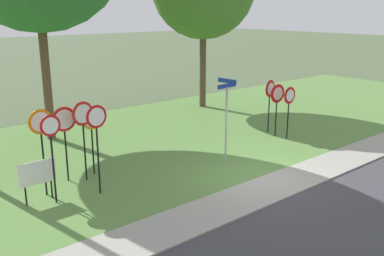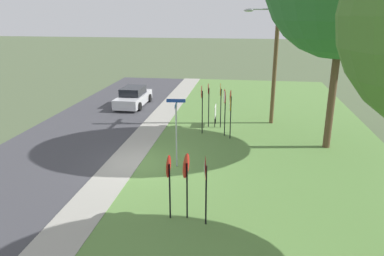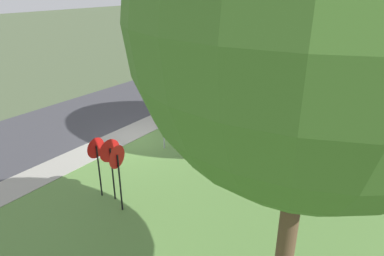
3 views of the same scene
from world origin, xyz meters
TOP-DOWN VIEW (x-y plane):
  - ground_plane at (0.00, 0.00)m, footprint 160.00×160.00m
  - sidewalk_strip at (0.00, -0.80)m, footprint 44.00×1.60m
  - grass_median at (0.00, 6.00)m, footprint 44.00×12.00m
  - stop_sign_near_left at (-5.02, 3.84)m, footprint 0.80×0.10m
  - stop_sign_near_right at (-6.01, 2.50)m, footprint 0.61×0.11m
  - stop_sign_far_left at (-6.01, 3.21)m, footprint 0.74×0.11m
  - stop_sign_far_center at (-4.72, 2.26)m, footprint 0.69×0.11m
  - stop_sign_far_right at (-4.52, 3.54)m, footprint 0.77×0.15m
  - stop_sign_center_tall at (-4.06, 3.87)m, footprint 0.73×0.11m
  - yield_sign_near_left at (4.34, 2.26)m, footprint 0.74×0.10m
  - yield_sign_near_right at (4.23, 2.82)m, footprint 0.81×0.13m
  - yield_sign_far_left at (4.53, 3.48)m, footprint 0.77×0.14m
  - street_name_post at (0.05, 1.71)m, footprint 0.96×0.81m
  - notice_board at (-6.36, 2.89)m, footprint 1.10×0.06m

SIDE VIEW (x-z plane):
  - ground_plane at x=0.00m, z-range 0.00..0.00m
  - grass_median at x=0.00m, z-range 0.00..0.04m
  - sidewalk_strip at x=0.00m, z-range 0.00..0.06m
  - notice_board at x=-6.36m, z-range 0.25..1.50m
  - stop_sign_center_tall at x=-4.06m, z-range 0.56..2.85m
  - yield_sign_near_left at x=4.34m, z-range 0.59..2.85m
  - yield_sign_near_right at x=4.23m, z-range 0.60..2.92m
  - yield_sign_far_left at x=4.53m, z-range 0.63..3.01m
  - stop_sign_near_left at x=-5.02m, z-range 0.62..3.10m
  - street_name_post at x=0.05m, z-range 0.33..3.43m
  - stop_sign_near_right at x=-6.01m, z-range 0.59..3.22m
  - stop_sign_far_right at x=-4.52m, z-range 0.65..3.28m
  - stop_sign_far_left at x=-6.01m, z-range 0.65..3.31m
  - stop_sign_far_center at x=-4.72m, z-range 0.66..3.42m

